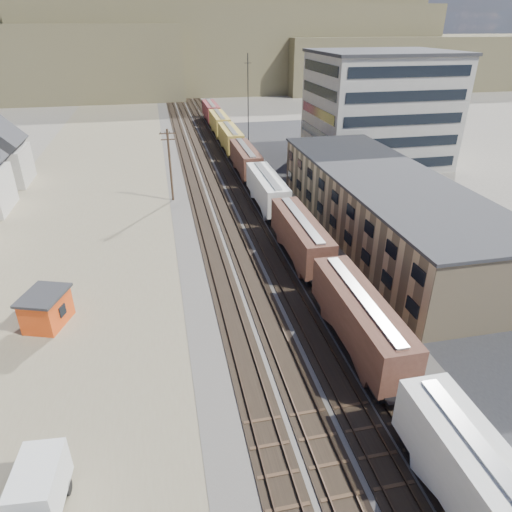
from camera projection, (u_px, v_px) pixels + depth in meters
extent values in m
plane|color=#6B6356|center=(337.00, 409.00, 29.90)|extent=(300.00, 300.00, 0.00)
cube|color=#4C4742|center=(224.00, 179.00, 73.35)|extent=(18.00, 200.00, 0.06)
cube|color=#786C52|center=(87.00, 211.00, 60.96)|extent=(24.00, 180.00, 0.03)
cube|color=#232326|center=(394.00, 201.00, 64.40)|extent=(26.00, 120.00, 0.04)
cube|color=black|center=(193.00, 181.00, 72.39)|extent=(2.60, 200.00, 0.08)
cube|color=#38281E|center=(188.00, 180.00, 72.20)|extent=(0.08, 200.00, 0.16)
cube|color=#38281E|center=(197.00, 180.00, 72.47)|extent=(0.08, 200.00, 0.16)
cube|color=black|center=(212.00, 180.00, 72.95)|extent=(2.60, 200.00, 0.08)
cube|color=#38281E|center=(207.00, 179.00, 72.76)|extent=(0.08, 200.00, 0.16)
cube|color=#38281E|center=(216.00, 179.00, 73.03)|extent=(0.08, 200.00, 0.16)
cube|color=black|center=(230.00, 178.00, 73.50)|extent=(2.60, 200.00, 0.08)
cube|color=#38281E|center=(226.00, 178.00, 73.32)|extent=(0.08, 200.00, 0.16)
cube|color=#38281E|center=(235.00, 177.00, 73.58)|extent=(0.08, 200.00, 0.16)
cube|color=black|center=(247.00, 177.00, 74.02)|extent=(2.60, 200.00, 0.08)
cube|color=#38281E|center=(243.00, 177.00, 73.84)|extent=(0.08, 200.00, 0.16)
cube|color=#38281E|center=(252.00, 176.00, 74.10)|extent=(0.08, 200.00, 0.16)
cube|color=black|center=(427.00, 446.00, 26.43)|extent=(2.20, 2.20, 0.90)
cube|color=silver|center=(494.00, 502.00, 21.04)|extent=(3.00, 13.34, 3.40)
cube|color=#B7B7B2|center=(503.00, 476.00, 20.22)|extent=(0.90, 12.32, 0.16)
cube|color=black|center=(387.00, 385.00, 30.82)|extent=(2.20, 2.20, 0.90)
cube|color=black|center=(334.00, 304.00, 39.65)|extent=(2.20, 2.20, 0.90)
cube|color=#4A2A1F|center=(360.00, 317.00, 34.25)|extent=(3.00, 13.34, 3.40)
cube|color=#B7B7B2|center=(362.00, 297.00, 33.43)|extent=(0.90, 12.32, 0.16)
cube|color=black|center=(315.00, 276.00, 44.03)|extent=(2.20, 2.20, 0.90)
cube|color=black|center=(287.00, 233.00, 52.86)|extent=(2.20, 2.20, 0.90)
cube|color=#4A2A1F|center=(300.00, 234.00, 47.46)|extent=(3.00, 13.34, 3.40)
cube|color=#B7B7B2|center=(301.00, 219.00, 46.65)|extent=(0.90, 12.33, 0.16)
cube|color=black|center=(276.00, 217.00, 57.25)|extent=(2.20, 2.20, 0.90)
cube|color=black|center=(259.00, 191.00, 66.07)|extent=(2.20, 2.20, 0.90)
cube|color=silver|center=(267.00, 188.00, 60.67)|extent=(3.00, 13.34, 3.40)
cube|color=#B7B7B2|center=(267.00, 175.00, 59.86)|extent=(0.90, 12.33, 0.16)
cube|color=black|center=(252.00, 180.00, 70.46)|extent=(2.20, 2.20, 0.90)
cube|color=black|center=(240.00, 163.00, 79.28)|extent=(2.20, 2.20, 0.90)
cube|color=#4A2A1F|center=(246.00, 158.00, 73.89)|extent=(3.00, 13.34, 3.40)
cube|color=#B7B7B2|center=(245.00, 147.00, 73.07)|extent=(0.90, 12.33, 0.16)
cube|color=black|center=(235.00, 155.00, 83.67)|extent=(2.20, 2.20, 0.90)
cube|color=black|center=(227.00, 143.00, 92.50)|extent=(2.20, 2.20, 0.90)
cube|color=#AE982E|center=(231.00, 137.00, 87.10)|extent=(3.00, 13.34, 3.40)
cube|color=#B7B7B2|center=(230.00, 128.00, 86.28)|extent=(0.90, 12.32, 0.16)
cube|color=black|center=(223.00, 137.00, 96.89)|extent=(2.20, 2.20, 0.90)
cube|color=black|center=(217.00, 127.00, 105.71)|extent=(2.20, 2.20, 0.90)
cube|color=#AE982E|center=(219.00, 122.00, 100.31)|extent=(3.00, 13.34, 3.40)
cube|color=#B7B7B2|center=(219.00, 114.00, 99.50)|extent=(0.90, 12.32, 0.16)
cube|color=black|center=(214.00, 123.00, 110.10)|extent=(2.20, 2.20, 0.90)
cube|color=black|center=(209.00, 116.00, 118.92)|extent=(2.20, 2.20, 0.90)
cube|color=maroon|center=(211.00, 110.00, 113.52)|extent=(3.00, 13.34, 3.40)
cube|color=#B7B7B2|center=(211.00, 103.00, 112.71)|extent=(0.90, 12.32, 0.16)
cube|color=tan|center=(383.00, 207.00, 52.81)|extent=(12.00, 40.00, 7.00)
cube|color=#2D2D30|center=(387.00, 177.00, 51.16)|extent=(12.40, 40.40, 0.30)
cube|color=black|center=(333.00, 222.00, 52.29)|extent=(0.12, 36.00, 1.20)
cube|color=black|center=(335.00, 197.00, 50.91)|extent=(0.12, 36.00, 1.20)
cube|color=#9E998E|center=(378.00, 110.00, 78.78)|extent=(22.00, 18.00, 18.00)
cube|color=#2D2D30|center=(385.00, 52.00, 74.56)|extent=(22.60, 18.60, 0.50)
cube|color=black|center=(318.00, 112.00, 76.73)|extent=(0.12, 16.00, 16.00)
cube|color=black|center=(404.00, 120.00, 70.91)|extent=(20.00, 0.12, 16.00)
cylinder|color=#382619|center=(170.00, 166.00, 62.54)|extent=(0.32, 0.32, 10.00)
cube|color=#382619|center=(167.00, 133.00, 60.53)|extent=(2.20, 0.14, 0.14)
cube|color=#382619|center=(168.00, 139.00, 60.89)|extent=(1.90, 0.14, 0.14)
cylinder|color=black|center=(172.00, 132.00, 60.57)|extent=(0.08, 0.08, 0.22)
cylinder|color=black|center=(248.00, 110.00, 79.05)|extent=(0.16, 0.16, 18.00)
cube|color=black|center=(248.00, 63.00, 75.61)|extent=(1.20, 0.08, 0.08)
cube|color=#9E998E|center=(0.00, 167.00, 70.14)|extent=(8.00, 8.00, 5.50)
cube|color=brown|center=(233.00, 48.00, 166.28)|extent=(140.00, 45.00, 28.00)
cube|color=brown|center=(419.00, 62.00, 172.86)|extent=(110.00, 38.00, 18.00)
cube|color=brown|center=(148.00, 41.00, 177.18)|extent=(200.00, 60.00, 32.00)
cube|color=silver|center=(39.00, 485.00, 23.02)|extent=(2.46, 3.79, 2.36)
cylinder|color=black|center=(68.00, 488.00, 24.42)|extent=(0.34, 0.84, 0.82)
cube|color=#E64915|center=(47.00, 310.00, 37.70)|extent=(3.80, 4.37, 2.75)
cube|color=#2D2D30|center=(43.00, 295.00, 37.03)|extent=(4.27, 4.83, 0.23)
cube|color=black|center=(63.00, 311.00, 37.50)|extent=(0.39, 0.89, 0.92)
imported|color=#171953|center=(371.00, 185.00, 68.78)|extent=(5.58, 4.96, 1.44)
imported|color=white|center=(428.00, 179.00, 70.92)|extent=(3.43, 5.29, 1.67)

